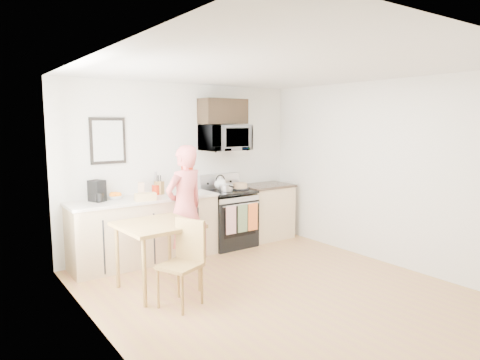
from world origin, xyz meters
TOP-DOWN VIEW (x-y plane):
  - floor at (0.00, 0.00)m, footprint 4.60×4.60m
  - back_wall at (0.00, 2.30)m, footprint 4.00×0.04m
  - left_wall at (-2.00, 0.00)m, footprint 0.04×4.60m
  - right_wall at (2.00, 0.00)m, footprint 0.04×4.60m
  - ceiling at (0.00, 0.00)m, footprint 4.00×4.60m
  - window at (-1.96, 0.80)m, footprint 0.06×1.40m
  - cabinet_left at (-0.80, 2.00)m, footprint 2.10×0.60m
  - countertop_left at (-0.80, 2.00)m, footprint 2.14×0.64m
  - cabinet_right at (1.43, 2.00)m, footprint 0.84×0.60m
  - countertop_right at (1.43, 2.00)m, footprint 0.88×0.64m
  - range at (0.63, 1.98)m, footprint 0.76×0.70m
  - microwave at (0.63, 2.08)m, footprint 0.76×0.51m
  - upper_cabinet at (0.63, 2.12)m, footprint 0.76×0.35m
  - wall_art at (-1.20, 2.28)m, footprint 0.50×0.04m
  - wall_trivet at (0.05, 2.28)m, footprint 0.20×0.02m
  - person at (-0.45, 1.45)m, footprint 0.70×0.54m
  - dining_table at (-1.10, 0.93)m, footprint 0.87×0.87m
  - chair at (-0.98, 0.40)m, footprint 0.55×0.52m
  - knife_block at (-0.50, 2.15)m, footprint 0.14×0.15m
  - utensil_crock at (-0.55, 2.15)m, footprint 0.11×0.11m
  - fruit_bowl at (-1.18, 2.14)m, footprint 0.26×0.26m
  - milk_carton at (-0.85, 1.97)m, footprint 0.11×0.11m
  - coffee_maker at (-1.43, 2.10)m, footprint 0.23×0.27m
  - bread_bag at (-0.88, 1.78)m, footprint 0.30×0.17m
  - cake at (0.82, 1.93)m, footprint 0.29×0.29m
  - kettle at (0.53, 2.06)m, footprint 0.20×0.20m
  - pot at (0.53, 1.88)m, footprint 0.22×0.37m

SIDE VIEW (x-z plane):
  - floor at x=0.00m, z-range 0.00..0.00m
  - range at x=0.63m, z-range -0.14..1.02m
  - cabinet_left at x=-0.80m, z-range 0.00..0.90m
  - cabinet_right at x=1.43m, z-range 0.00..0.90m
  - chair at x=-0.98m, z-range 0.14..1.08m
  - dining_table at x=-1.10m, z-range 0.31..1.13m
  - person at x=-0.45m, z-range 0.00..1.70m
  - countertop_left at x=-0.80m, z-range 0.90..0.94m
  - countertop_right at x=1.43m, z-range 0.90..0.94m
  - cake at x=0.82m, z-range 0.92..1.02m
  - fruit_bowl at x=-1.18m, z-range 0.93..1.03m
  - pot at x=0.53m, z-range 0.93..1.03m
  - bread_bag at x=-0.88m, z-range 0.94..1.04m
  - kettle at x=0.53m, z-range 0.91..1.15m
  - knife_block at x=-0.50m, z-range 0.94..1.13m
  - milk_carton at x=-0.85m, z-range 0.94..1.17m
  - coffee_maker at x=-1.43m, z-range 0.93..1.22m
  - utensil_crock at x=-0.55m, z-range 0.91..1.25m
  - back_wall at x=0.00m, z-range 0.00..2.60m
  - left_wall at x=-2.00m, z-range 0.00..2.60m
  - right_wall at x=2.00m, z-range 0.00..2.60m
  - wall_trivet at x=0.05m, z-range 1.20..1.40m
  - window at x=-1.96m, z-range 0.80..2.30m
  - wall_art at x=-1.20m, z-range 1.43..2.08m
  - microwave at x=0.63m, z-range 1.55..1.97m
  - upper_cabinet at x=0.63m, z-range 1.98..2.38m
  - ceiling at x=0.00m, z-range 2.58..2.62m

